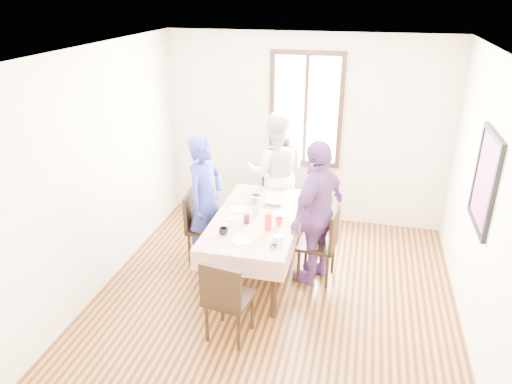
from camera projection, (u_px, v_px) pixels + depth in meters
ground at (272, 304)px, 5.25m from camera, size 4.50×4.50×0.00m
back_wall at (305, 131)px, 6.71m from camera, size 4.00×0.00×4.00m
right_wall at (490, 214)px, 4.29m from camera, size 0.00×4.50×4.50m
window_frame at (306, 110)px, 6.58m from camera, size 1.02×0.06×1.62m
window_pane at (306, 110)px, 6.58m from camera, size 0.90×0.02×1.50m
art_poster at (485, 181)px, 4.48m from camera, size 0.04×0.76×0.96m
dining_table at (257, 245)px, 5.69m from camera, size 0.86×1.71×0.75m
tablecloth at (257, 217)px, 5.54m from camera, size 0.98×1.83×0.01m
chair_left at (205, 227)px, 5.95m from camera, size 0.47×0.47×0.91m
chair_right at (317, 244)px, 5.55m from camera, size 0.47×0.47×0.91m
chair_far at (276, 200)px, 6.70m from camera, size 0.48×0.48×0.91m
chair_near at (229, 297)px, 4.61m from camera, size 0.48×0.48×0.91m
person_left at (205, 201)px, 5.80m from camera, size 0.55×0.69×1.64m
person_far at (276, 173)px, 6.52m from camera, size 0.92×0.76×1.73m
person_right at (317, 213)px, 5.39m from camera, size 0.80×1.10×1.73m
mug_black at (223, 231)px, 5.13m from camera, size 0.13×0.13×0.08m
mug_flag at (279, 221)px, 5.34m from camera, size 0.13×0.13×0.09m
mug_green at (256, 198)px, 5.91m from camera, size 0.16×0.16×0.09m
serving_bowl at (275, 202)px, 5.85m from camera, size 0.24×0.24×0.06m
juice_carton at (268, 222)px, 5.20m from camera, size 0.07×0.07×0.21m
butter_tub at (278, 239)px, 5.00m from camera, size 0.11×0.11×0.05m
jam_jar at (247, 219)px, 5.37m from camera, size 0.07×0.07×0.10m
drinking_glass at (231, 222)px, 5.31m from camera, size 0.06×0.06×0.09m
smartphone at (273, 247)px, 4.89m from camera, size 0.07×0.13×0.01m
flower_vase at (256, 211)px, 5.52m from camera, size 0.07×0.07×0.13m
plate_left at (238, 209)px, 5.70m from camera, size 0.20×0.20×0.01m
plate_right at (281, 215)px, 5.57m from camera, size 0.20×0.20×0.01m
plate_far at (269, 194)px, 6.12m from camera, size 0.20×0.20×0.01m
plate_near at (241, 241)px, 5.00m from camera, size 0.20×0.20×0.01m
butter_lid at (279, 236)px, 4.98m from camera, size 0.12×0.12×0.01m
flower_bunch at (256, 202)px, 5.48m from camera, size 0.09×0.09×0.10m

